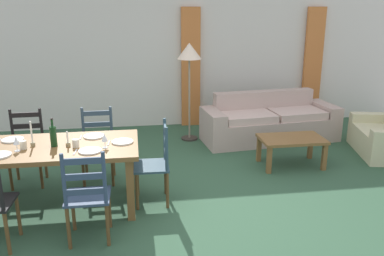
{
  "coord_description": "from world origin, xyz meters",
  "views": [
    {
      "loc": [
        -0.4,
        -4.28,
        2.21
      ],
      "look_at": [
        0.3,
        0.48,
        0.75
      ],
      "focal_mm": 37.73,
      "sensor_mm": 36.0,
      "label": 1
    }
  ],
  "objects_px": {
    "wine_bottle": "(53,136)",
    "couch": "(268,123)",
    "dining_chair_far_left": "(27,148)",
    "dining_chair_far_right": "(98,146)",
    "dining_chair_near_right": "(87,196)",
    "wine_glass_near_left": "(16,141)",
    "wine_glass_near_right": "(105,138)",
    "dining_chair_head_east": "(156,163)",
    "coffee_cup_secondary": "(23,145)",
    "coffee_table": "(292,142)",
    "coffee_cup_primary": "(76,143)",
    "standing_lamp": "(189,57)",
    "dining_table": "(51,153)"
  },
  "relations": [
    {
      "from": "wine_bottle",
      "to": "couch",
      "type": "distance_m",
      "value": 3.81
    },
    {
      "from": "dining_chair_far_left",
      "to": "dining_chair_far_right",
      "type": "xyz_separation_m",
      "value": [
        0.89,
        -0.05,
        0.0
      ]
    },
    {
      "from": "dining_chair_near_right",
      "to": "dining_chair_far_right",
      "type": "height_order",
      "value": "same"
    },
    {
      "from": "dining_chair_near_right",
      "to": "dining_chair_far_left",
      "type": "height_order",
      "value": "same"
    },
    {
      "from": "dining_chair_near_right",
      "to": "dining_chair_far_right",
      "type": "bearing_deg",
      "value": 90.44
    },
    {
      "from": "wine_glass_near_left",
      "to": "wine_glass_near_right",
      "type": "height_order",
      "value": "same"
    },
    {
      "from": "dining_chair_head_east",
      "to": "wine_glass_near_left",
      "type": "distance_m",
      "value": 1.51
    },
    {
      "from": "coffee_cup_secondary",
      "to": "coffee_table",
      "type": "xyz_separation_m",
      "value": [
        3.38,
        0.91,
        -0.44
      ]
    },
    {
      "from": "wine_bottle",
      "to": "coffee_cup_primary",
      "type": "height_order",
      "value": "wine_bottle"
    },
    {
      "from": "wine_glass_near_left",
      "to": "coffee_cup_secondary",
      "type": "height_order",
      "value": "wine_glass_near_left"
    },
    {
      "from": "dining_chair_head_east",
      "to": "standing_lamp",
      "type": "relative_size",
      "value": 0.59
    },
    {
      "from": "dining_table",
      "to": "coffee_table",
      "type": "distance_m",
      "value": 3.25
    },
    {
      "from": "dining_chair_far_left",
      "to": "coffee_cup_primary",
      "type": "xyz_separation_m",
      "value": [
        0.74,
        -0.86,
        0.32
      ]
    },
    {
      "from": "dining_chair_near_right",
      "to": "dining_chair_head_east",
      "type": "relative_size",
      "value": 1.0
    },
    {
      "from": "dining_chair_head_east",
      "to": "coffee_table",
      "type": "height_order",
      "value": "dining_chair_head_east"
    },
    {
      "from": "wine_glass_near_left",
      "to": "coffee_cup_primary",
      "type": "xyz_separation_m",
      "value": [
        0.59,
        0.04,
        -0.07
      ]
    },
    {
      "from": "dining_table",
      "to": "standing_lamp",
      "type": "xyz_separation_m",
      "value": [
        1.85,
        2.24,
        0.75
      ]
    },
    {
      "from": "dining_table",
      "to": "wine_glass_near_right",
      "type": "bearing_deg",
      "value": -14.34
    },
    {
      "from": "dining_chair_far_right",
      "to": "standing_lamp",
      "type": "relative_size",
      "value": 0.59
    },
    {
      "from": "dining_chair_far_right",
      "to": "wine_glass_near_right",
      "type": "relative_size",
      "value": 5.96
    },
    {
      "from": "dining_table",
      "to": "dining_chair_head_east",
      "type": "relative_size",
      "value": 1.98
    },
    {
      "from": "dining_table",
      "to": "dining_chair_near_right",
      "type": "height_order",
      "value": "dining_chair_near_right"
    },
    {
      "from": "dining_chair_head_east",
      "to": "coffee_cup_primary",
      "type": "xyz_separation_m",
      "value": [
        -0.86,
        -0.09,
        0.32
      ]
    },
    {
      "from": "couch",
      "to": "wine_glass_near_left",
      "type": "bearing_deg",
      "value": -148.03
    },
    {
      "from": "coffee_cup_secondary",
      "to": "standing_lamp",
      "type": "bearing_deg",
      "value": 47.58
    },
    {
      "from": "dining_table",
      "to": "coffee_cup_primary",
      "type": "distance_m",
      "value": 0.33
    },
    {
      "from": "wine_glass_near_left",
      "to": "couch",
      "type": "bearing_deg",
      "value": 31.97
    },
    {
      "from": "coffee_cup_secondary",
      "to": "coffee_table",
      "type": "height_order",
      "value": "coffee_cup_secondary"
    },
    {
      "from": "couch",
      "to": "coffee_cup_primary",
      "type": "bearing_deg",
      "value": -143.55
    },
    {
      "from": "dining_chair_far_left",
      "to": "coffee_table",
      "type": "distance_m",
      "value": 3.57
    },
    {
      "from": "dining_chair_head_east",
      "to": "couch",
      "type": "xyz_separation_m",
      "value": [
        2.05,
        2.06,
        -0.19
      ]
    },
    {
      "from": "dining_chair_far_left",
      "to": "coffee_cup_secondary",
      "type": "height_order",
      "value": "dining_chair_far_left"
    },
    {
      "from": "coffee_cup_primary",
      "to": "coffee_cup_secondary",
      "type": "height_order",
      "value": "same"
    },
    {
      "from": "coffee_table",
      "to": "standing_lamp",
      "type": "distance_m",
      "value": 2.17
    },
    {
      "from": "wine_glass_near_left",
      "to": "dining_chair_head_east",
      "type": "bearing_deg",
      "value": 5.01
    },
    {
      "from": "coffee_cup_secondary",
      "to": "couch",
      "type": "relative_size",
      "value": 0.04
    },
    {
      "from": "dining_table",
      "to": "wine_bottle",
      "type": "xyz_separation_m",
      "value": [
        0.05,
        -0.02,
        0.2
      ]
    },
    {
      "from": "dining_chair_far_left",
      "to": "dining_chair_head_east",
      "type": "bearing_deg",
      "value": -25.9
    },
    {
      "from": "dining_chair_far_right",
      "to": "couch",
      "type": "distance_m",
      "value": 3.06
    },
    {
      "from": "wine_bottle",
      "to": "wine_glass_near_left",
      "type": "distance_m",
      "value": 0.37
    },
    {
      "from": "couch",
      "to": "coffee_table",
      "type": "distance_m",
      "value": 1.22
    },
    {
      "from": "dining_chair_far_right",
      "to": "couch",
      "type": "xyz_separation_m",
      "value": [
        2.75,
        1.33,
        -0.19
      ]
    },
    {
      "from": "dining_table",
      "to": "wine_glass_near_right",
      "type": "relative_size",
      "value": 11.8
    },
    {
      "from": "dining_table",
      "to": "coffee_cup_primary",
      "type": "bearing_deg",
      "value": -16.8
    },
    {
      "from": "dining_chair_near_right",
      "to": "coffee_cup_primary",
      "type": "height_order",
      "value": "dining_chair_near_right"
    },
    {
      "from": "dining_chair_far_right",
      "to": "coffee_cup_secondary",
      "type": "xyz_separation_m",
      "value": [
        -0.7,
        -0.79,
        0.32
      ]
    },
    {
      "from": "wine_glass_near_right",
      "to": "coffee_table",
      "type": "height_order",
      "value": "wine_glass_near_right"
    },
    {
      "from": "coffee_cup_primary",
      "to": "couch",
      "type": "relative_size",
      "value": 0.04
    },
    {
      "from": "coffee_table",
      "to": "standing_lamp",
      "type": "height_order",
      "value": "standing_lamp"
    },
    {
      "from": "wine_glass_near_right",
      "to": "standing_lamp",
      "type": "height_order",
      "value": "standing_lamp"
    }
  ]
}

